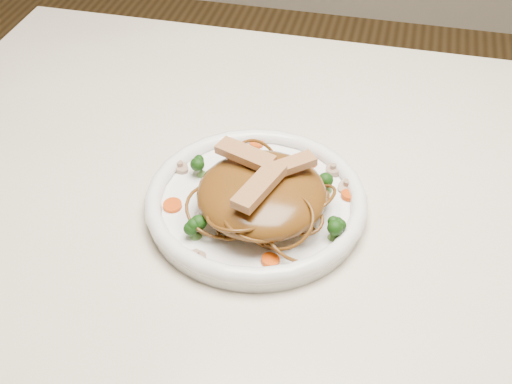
# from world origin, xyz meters

# --- Properties ---
(table) EXTENTS (1.20, 0.80, 0.75)m
(table) POSITION_xyz_m (0.00, 0.00, 0.65)
(table) COLOR silver
(table) RESTS_ON ground
(plate) EXTENTS (0.34, 0.34, 0.02)m
(plate) POSITION_xyz_m (-0.09, -0.03, 0.76)
(plate) COLOR white
(plate) RESTS_ON table
(noodle_mound) EXTENTS (0.19, 0.19, 0.05)m
(noodle_mound) POSITION_xyz_m (-0.08, -0.05, 0.79)
(noodle_mound) COLOR #5A3C11
(noodle_mound) RESTS_ON plate
(chicken_a) EXTENTS (0.06, 0.06, 0.01)m
(chicken_a) POSITION_xyz_m (-0.05, -0.03, 0.83)
(chicken_a) COLOR tan
(chicken_a) RESTS_ON noodle_mound
(chicken_b) EXTENTS (0.07, 0.05, 0.01)m
(chicken_b) POSITION_xyz_m (-0.10, -0.02, 0.83)
(chicken_b) COLOR tan
(chicken_b) RESTS_ON noodle_mound
(chicken_c) EXTENTS (0.05, 0.08, 0.01)m
(chicken_c) POSITION_xyz_m (-0.08, -0.07, 0.83)
(chicken_c) COLOR tan
(chicken_c) RESTS_ON noodle_mound
(broccoli_0) EXTENTS (0.03, 0.03, 0.03)m
(broccoli_0) POSITION_xyz_m (-0.01, 0.00, 0.78)
(broccoli_0) COLOR #13430E
(broccoli_0) RESTS_ON plate
(broccoli_1) EXTENTS (0.03, 0.03, 0.03)m
(broccoli_1) POSITION_xyz_m (-0.17, -0.00, 0.78)
(broccoli_1) COLOR #13430E
(broccoli_1) RESTS_ON plate
(broccoli_2) EXTENTS (0.03, 0.03, 0.03)m
(broccoli_2) POSITION_xyz_m (-0.14, -0.11, 0.78)
(broccoli_2) COLOR #13430E
(broccoli_2) RESTS_ON plate
(broccoli_3) EXTENTS (0.04, 0.04, 0.03)m
(broccoli_3) POSITION_xyz_m (0.01, -0.07, 0.78)
(broccoli_3) COLOR #13430E
(broccoli_3) RESTS_ON plate
(carrot_0) EXTENTS (0.02, 0.02, 0.00)m
(carrot_0) POSITION_xyz_m (-0.04, 0.05, 0.77)
(carrot_0) COLOR #E04708
(carrot_0) RESTS_ON plate
(carrot_1) EXTENTS (0.02, 0.02, 0.00)m
(carrot_1) POSITION_xyz_m (-0.18, -0.07, 0.77)
(carrot_1) COLOR #E04708
(carrot_1) RESTS_ON plate
(carrot_2) EXTENTS (0.02, 0.02, 0.00)m
(carrot_2) POSITION_xyz_m (0.01, -0.00, 0.77)
(carrot_2) COLOR #E04708
(carrot_2) RESTS_ON plate
(carrot_3) EXTENTS (0.02, 0.02, 0.00)m
(carrot_3) POSITION_xyz_m (-0.11, 0.07, 0.77)
(carrot_3) COLOR #E04708
(carrot_3) RESTS_ON plate
(carrot_4) EXTENTS (0.03, 0.03, 0.00)m
(carrot_4) POSITION_xyz_m (-0.05, -0.12, 0.77)
(carrot_4) COLOR #E04708
(carrot_4) RESTS_ON plate
(mushroom_0) EXTENTS (0.03, 0.03, 0.01)m
(mushroom_0) POSITION_xyz_m (-0.13, -0.14, 0.77)
(mushroom_0) COLOR tan
(mushroom_0) RESTS_ON plate
(mushroom_1) EXTENTS (0.04, 0.04, 0.01)m
(mushroom_1) POSITION_xyz_m (0.01, 0.01, 0.77)
(mushroom_1) COLOR tan
(mushroom_1) RESTS_ON plate
(mushroom_2) EXTENTS (0.03, 0.03, 0.01)m
(mushroom_2) POSITION_xyz_m (-0.20, 0.00, 0.77)
(mushroom_2) COLOR tan
(mushroom_2) RESTS_ON plate
(mushroom_3) EXTENTS (0.03, 0.03, 0.01)m
(mushroom_3) POSITION_xyz_m (-0.01, 0.04, 0.77)
(mushroom_3) COLOR tan
(mushroom_3) RESTS_ON plate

